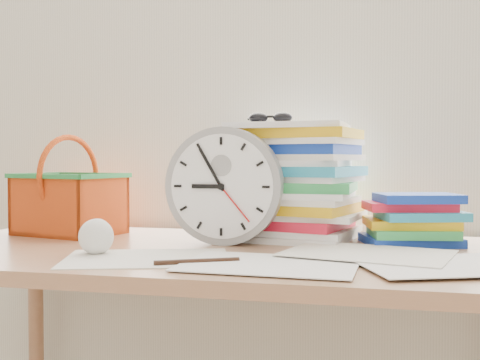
% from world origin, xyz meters
% --- Properties ---
extents(curtain, '(2.40, 0.01, 2.50)m').
position_xyz_m(curtain, '(0.00, 1.98, 1.30)').
color(curtain, silver).
rests_on(curtain, room_shell).
extents(desk, '(1.40, 0.70, 0.75)m').
position_xyz_m(desk, '(0.00, 1.60, 0.68)').
color(desk, '#986947').
rests_on(desk, ground).
extents(paper_stack, '(0.37, 0.32, 0.29)m').
position_xyz_m(paper_stack, '(0.14, 1.81, 0.90)').
color(paper_stack, white).
rests_on(paper_stack, desk).
extents(clock, '(0.28, 0.06, 0.28)m').
position_xyz_m(clock, '(-0.00, 1.67, 0.89)').
color(clock, gray).
rests_on(clock, desk).
extents(sunglasses, '(0.13, 0.11, 0.03)m').
position_xyz_m(sunglasses, '(0.09, 1.78, 1.06)').
color(sunglasses, black).
rests_on(sunglasses, paper_stack).
extents(book_stack, '(0.29, 0.25, 0.12)m').
position_xyz_m(book_stack, '(0.44, 1.77, 0.81)').
color(book_stack, white).
rests_on(book_stack, desk).
extents(basket, '(0.30, 0.26, 0.26)m').
position_xyz_m(basket, '(-0.46, 1.76, 0.88)').
color(basket, '#E75416').
rests_on(basket, desk).
extents(crumpled_ball, '(0.08, 0.08, 0.08)m').
position_xyz_m(crumpled_ball, '(-0.23, 1.47, 0.79)').
color(crumpled_ball, white).
rests_on(crumpled_ball, desk).
extents(pen, '(0.15, 0.09, 0.01)m').
position_xyz_m(pen, '(0.02, 1.39, 0.76)').
color(pen, black).
rests_on(pen, desk).
extents(scattered_papers, '(1.26, 0.42, 0.02)m').
position_xyz_m(scattered_papers, '(0.00, 1.60, 0.76)').
color(scattered_papers, white).
rests_on(scattered_papers, desk).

